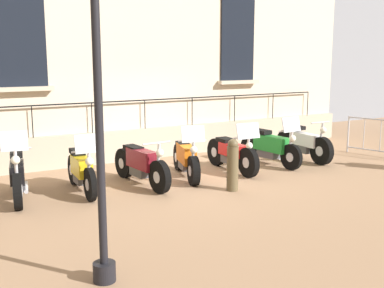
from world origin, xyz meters
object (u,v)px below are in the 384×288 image
motorcycle_yellow (82,171)px  motorcycle_white (304,144)px  motorcycle_orange (186,159)px  bollard (233,165)px  motorcycle_red (232,154)px  motorcycle_black (18,178)px  lamppost (97,52)px  motorcycle_maroon (141,165)px  motorcycle_green (270,147)px

motorcycle_yellow → motorcycle_white: bearing=90.9°
motorcycle_orange → bollard: motorcycle_orange is taller
motorcycle_red → bollard: (1.39, -0.96, 0.11)m
motorcycle_black → lamppost: bearing=3.7°
motorcycle_maroon → motorcycle_black: bearing=-94.2°
motorcycle_black → motorcycle_yellow: (0.11, 1.21, 0.01)m
motorcycle_maroon → motorcycle_orange: bearing=94.0°
motorcycle_red → lamppost: bearing=-49.8°
motorcycle_black → motorcycle_maroon: bearing=85.8°
motorcycle_maroon → motorcycle_green: 3.66m
motorcycle_maroon → bollard: bearing=47.3°
motorcycle_green → motorcycle_white: 1.14m
motorcycle_black → motorcycle_green: bearing=89.7°
motorcycle_white → motorcycle_maroon: bearing=-88.0°
motorcycle_orange → bollard: bearing=11.7°
motorcycle_maroon → motorcycle_orange: motorcycle_orange is taller
motorcycle_green → motorcycle_orange: bearing=-88.4°
motorcycle_orange → motorcycle_black: bearing=-91.6°
motorcycle_green → lamppost: size_ratio=0.56×
motorcycle_white → motorcycle_green: bearing=-89.2°
lamppost → bollard: bearing=124.6°
motorcycle_black → motorcycle_green: size_ratio=0.91×
motorcycle_black → motorcycle_red: 4.89m
motorcycle_yellow → lamppost: (3.94, -0.95, 2.32)m
motorcycle_maroon → bollard: 1.97m
motorcycle_yellow → motorcycle_maroon: size_ratio=0.90×
motorcycle_black → motorcycle_red: motorcycle_black is taller
motorcycle_maroon → motorcycle_green: (-0.15, 3.65, 0.02)m
motorcycle_maroon → motorcycle_white: 4.80m
motorcycle_maroon → motorcycle_red: 2.40m
motorcycle_red → bollard: size_ratio=1.93×
motorcycle_black → bollard: 4.22m
motorcycle_black → motorcycle_yellow: size_ratio=0.97×
motorcycle_white → lamppost: (4.03, -7.02, 2.33)m
motorcycle_yellow → lamppost: size_ratio=0.52×
motorcycle_orange → motorcycle_red: 1.25m
motorcycle_yellow → motorcycle_red: motorcycle_yellow is taller
motorcycle_red → motorcycle_green: (-0.10, 1.25, 0.04)m
motorcycle_orange → motorcycle_red: bearing=88.7°
motorcycle_black → bollard: bearing=68.9°
motorcycle_yellow → motorcycle_red: size_ratio=0.96×
motorcycle_orange → motorcycle_green: size_ratio=0.96×
motorcycle_yellow → motorcycle_orange: 2.43m
motorcycle_white → lamppost: size_ratio=0.55×
motorcycle_red → lamppost: 6.50m
motorcycle_orange → bollard: (1.42, 0.29, 0.11)m
motorcycle_maroon → motorcycle_white: bearing=92.0°
motorcycle_green → motorcycle_black: bearing=-90.3°
motorcycle_white → motorcycle_red: bearing=-87.3°
motorcycle_white → motorcycle_orange: bearing=-88.7°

